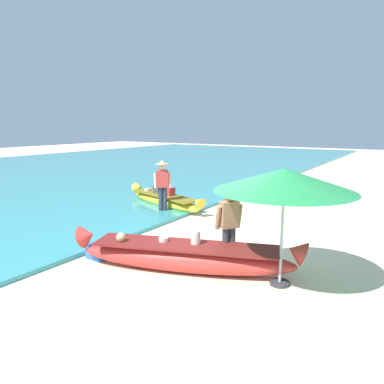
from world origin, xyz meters
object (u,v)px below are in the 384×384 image
(person_vendor_hatted, at_px, (163,183))
(patio_umbrella_large, at_px, (284,180))
(boat_red_foreground, at_px, (185,256))
(cooler_box, at_px, (98,251))
(person_tourist_customer, at_px, (229,224))
(boat_yellow_midground, at_px, (165,200))

(person_vendor_hatted, relative_size, patio_umbrella_large, 0.71)
(boat_red_foreground, distance_m, cooler_box, 2.00)
(patio_umbrella_large, bearing_deg, cooler_box, -167.49)
(person_tourist_customer, xyz_separation_m, cooler_box, (-2.58, -1.07, -0.74))
(person_vendor_hatted, bearing_deg, person_tourist_customer, -37.03)
(person_tourist_customer, bearing_deg, person_vendor_hatted, 142.97)
(boat_yellow_midground, relative_size, person_tourist_customer, 2.45)
(person_vendor_hatted, xyz_separation_m, person_tourist_customer, (3.84, -2.90, -0.11))
(boat_red_foreground, relative_size, boat_yellow_midground, 1.16)
(patio_umbrella_large, relative_size, cooler_box, 5.37)
(boat_red_foreground, xyz_separation_m, cooler_box, (-1.94, -0.45, -0.14))
(boat_red_foreground, bearing_deg, person_tourist_customer, 44.64)
(boat_yellow_midground, distance_m, person_vendor_hatted, 1.20)
(boat_red_foreground, distance_m, boat_yellow_midground, 5.68)
(boat_yellow_midground, distance_m, patio_umbrella_large, 6.96)
(boat_yellow_midground, bearing_deg, boat_red_foreground, -49.26)
(boat_red_foreground, distance_m, person_tourist_customer, 1.07)
(boat_yellow_midground, xyz_separation_m, person_vendor_hatted, (0.50, -0.78, 0.75))
(boat_red_foreground, height_order, person_vendor_hatted, person_vendor_hatted)
(person_tourist_customer, bearing_deg, patio_umbrella_large, -11.98)
(person_tourist_customer, bearing_deg, boat_red_foreground, -135.36)
(boat_yellow_midground, relative_size, cooler_box, 8.58)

